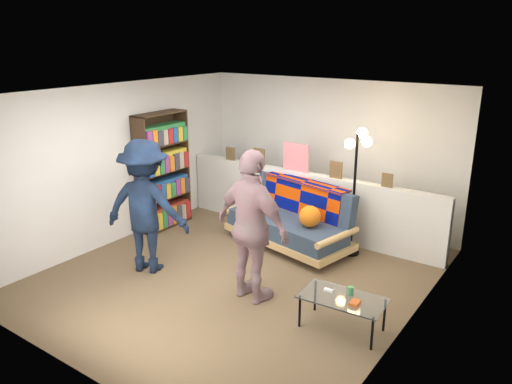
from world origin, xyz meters
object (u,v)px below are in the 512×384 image
bookshelf (163,175)px  person_right (253,227)px  futon_sofa (292,220)px  person_left (146,207)px  floor_lamp (357,167)px  coffee_table (343,300)px

bookshelf → person_right: 2.84m
futon_sofa → person_right: 1.80m
futon_sofa → person_left: person_left is taller
bookshelf → floor_lamp: bookshelf is taller
coffee_table → futon_sofa: bearing=134.6°
person_left → person_right: size_ratio=0.97×
person_right → futon_sofa: bearing=-65.2°
bookshelf → person_left: 1.62m
floor_lamp → futon_sofa: bearing=-164.0°
coffee_table → person_left: size_ratio=0.52×
bookshelf → person_left: bearing=-52.7°
futon_sofa → bookshelf: (-2.15, -0.53, 0.49)m
person_right → bookshelf: bearing=-13.8°
person_left → coffee_table: bearing=164.0°
person_left → bookshelf: bearing=-72.2°
bookshelf → futon_sofa: bearing=13.7°
coffee_table → person_right: bearing=-179.4°
person_right → coffee_table: bearing=-169.7°
bookshelf → person_left: (0.98, -1.29, 0.01)m
coffee_table → person_left: bearing=-176.5°
futon_sofa → coffee_table: futon_sofa is taller
futon_sofa → person_left: (-1.17, -1.82, 0.51)m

